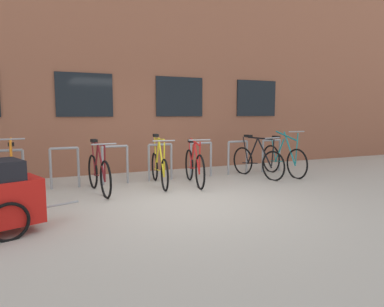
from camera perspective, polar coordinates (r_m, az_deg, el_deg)
ground_plane at (r=5.97m, az=-1.28°, el=-7.81°), size 42.00×42.00×0.00m
storefront_building at (r=12.07m, az=-13.49°, el=14.49°), size 28.00×6.44×6.34m
bike_rack at (r=7.70m, az=-5.26°, el=-0.77°), size 6.57×0.05×0.83m
bicycle_black at (r=8.25m, az=10.69°, el=-1.23°), size 0.46×1.68×1.00m
bicycle_yellow at (r=7.25m, az=-5.42°, el=-2.27°), size 0.44×1.73×1.06m
bicycle_orange at (r=6.83m, az=-27.44°, el=-3.38°), size 0.44×1.67×1.11m
bicycle_red at (r=7.30m, az=0.37°, el=-2.09°), size 0.48×1.67×1.00m
bicycle_maroon at (r=6.76m, az=-15.11°, el=-3.06°), size 0.44×1.65×1.01m
bicycle_teal at (r=8.64m, az=14.81°, el=-0.91°), size 0.44×1.68×1.11m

